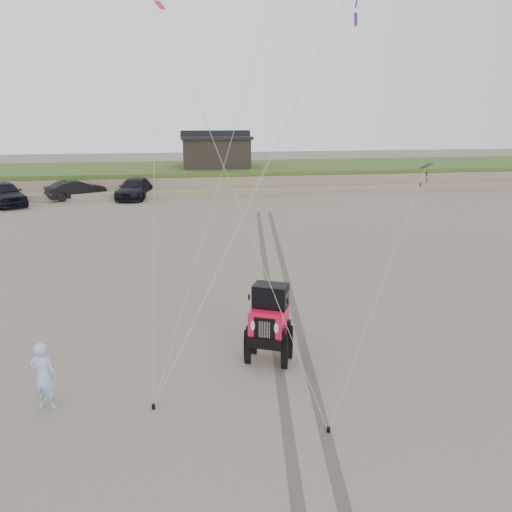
# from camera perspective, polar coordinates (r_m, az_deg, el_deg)

# --- Properties ---
(ground) EXTENTS (160.00, 160.00, 0.00)m
(ground) POSITION_cam_1_polar(r_m,az_deg,el_deg) (12.59, 0.82, -15.32)
(ground) COLOR #6B6054
(ground) RESTS_ON ground
(dune_ridge) EXTENTS (160.00, 14.25, 1.73)m
(dune_ridge) POSITION_cam_1_polar(r_m,az_deg,el_deg) (48.47, -7.01, 9.03)
(dune_ridge) COLOR #7A6B54
(dune_ridge) RESTS_ON ground
(cabin) EXTENTS (6.40, 5.40, 3.35)m
(cabin) POSITION_cam_1_polar(r_m,az_deg,el_deg) (47.87, -4.64, 11.92)
(cabin) COLOR black
(cabin) RESTS_ON dune_ridge
(truck_a) EXTENTS (4.59, 5.58, 1.79)m
(truck_a) POSITION_cam_1_polar(r_m,az_deg,el_deg) (41.41, -26.86, 6.39)
(truck_a) COLOR black
(truck_a) RESTS_ON ground
(truck_b) EXTENTS (4.76, 3.54, 1.50)m
(truck_b) POSITION_cam_1_polar(r_m,az_deg,el_deg) (42.48, -19.86, 7.16)
(truck_b) COLOR black
(truck_b) RESTS_ON ground
(truck_c) EXTENTS (3.07, 5.63, 1.55)m
(truck_c) POSITION_cam_1_polar(r_m,az_deg,el_deg) (41.47, -13.70, 7.49)
(truck_c) COLOR black
(truck_c) RESTS_ON ground
(jeep) EXTENTS (3.79, 5.07, 1.74)m
(jeep) POSITION_cam_1_polar(r_m,az_deg,el_deg) (13.60, 1.47, -8.69)
(jeep) COLOR red
(jeep) RESTS_ON ground
(man) EXTENTS (0.67, 0.52, 1.64)m
(man) POSITION_cam_1_polar(r_m,az_deg,el_deg) (12.57, -23.10, -12.49)
(man) COLOR #8298C9
(man) RESTS_ON ground
(stake_main) EXTENTS (0.08, 0.08, 0.12)m
(stake_main) POSITION_cam_1_polar(r_m,az_deg,el_deg) (12.19, -11.64, -16.50)
(stake_main) COLOR black
(stake_main) RESTS_ON ground
(stake_aux) EXTENTS (0.08, 0.08, 0.12)m
(stake_aux) POSITION_cam_1_polar(r_m,az_deg,el_deg) (11.33, 8.27, -19.06)
(stake_aux) COLOR black
(stake_aux) RESTS_ON ground
(tire_tracks) EXTENTS (5.22, 29.74, 0.01)m
(tire_tracks) POSITION_cam_1_polar(r_m,az_deg,el_deg) (20.09, 2.47, -3.05)
(tire_tracks) COLOR #4C443D
(tire_tracks) RESTS_ON ground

